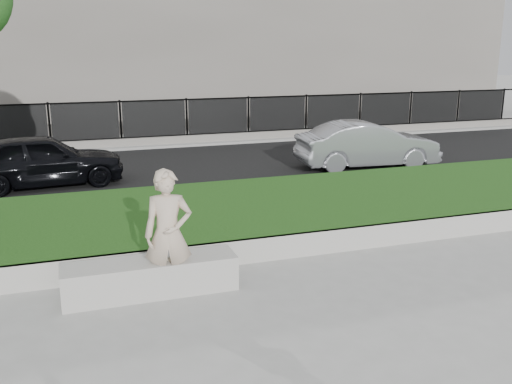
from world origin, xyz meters
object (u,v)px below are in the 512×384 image
object	(u,v)px
man	(168,234)
book	(177,258)
car_dark	(41,160)
car_silver	(367,145)
stone_bench	(151,277)

from	to	relation	value
man	book	distance (m)	0.41
man	car_dark	xyz separation A→B (m)	(-1.80, 7.04, -0.20)
car_silver	book	bearing A→B (deg)	139.06
book	man	bearing A→B (deg)	176.67
man	car_silver	xyz separation A→B (m)	(6.70, 6.46, -0.21)
stone_bench	man	size ratio (longest dim) A/B	1.34
book	car_dark	size ratio (longest dim) A/B	0.06
car_silver	man	bearing A→B (deg)	138.89
man	car_dark	distance (m)	7.27
stone_bench	man	world-z (taller)	man
book	car_dark	distance (m)	7.23
stone_bench	car_dark	xyz separation A→B (m)	(-1.55, 6.89, 0.44)
stone_bench	book	world-z (taller)	book
stone_bench	book	distance (m)	0.45
book	car_silver	xyz separation A→B (m)	(6.58, 6.39, 0.18)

